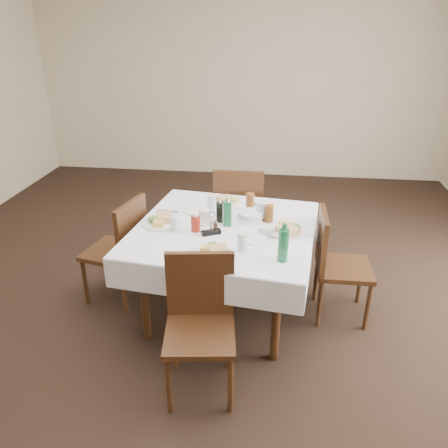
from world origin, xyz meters
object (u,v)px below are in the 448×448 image
object	(u,v)px
chair_south	(200,315)
green_bottle	(283,245)
chair_east	(334,259)
chair_west	(122,245)
ketchup_bottle	(195,222)
water_w	(175,224)
coffee_mug	(205,217)
dining_table	(225,236)
bread_basket	(251,216)
chair_north	(239,209)
water_e	(261,210)
water_s	(243,242)
oil_cruet_green	(228,212)
water_n	(212,203)
oil_cruet_dark	(220,211)

from	to	relation	value
chair_south	green_bottle	world-z (taller)	green_bottle
green_bottle	chair_east	bearing A→B (deg)	51.80
chair_east	chair_west	xyz separation A→B (m)	(-1.70, 0.00, 0.01)
chair_south	ketchup_bottle	bearing A→B (deg)	102.11
ketchup_bottle	green_bottle	xyz separation A→B (m)	(0.64, -0.37, 0.05)
chair_south	water_w	bearing A→B (deg)	113.93
green_bottle	coffee_mug	bearing A→B (deg)	139.00
dining_table	bread_basket	distance (m)	0.27
chair_west	coffee_mug	bearing A→B (deg)	-0.06
chair_north	chair_east	xyz separation A→B (m)	(0.81, -0.79, -0.05)
chair_north	water_e	size ratio (longest dim) A/B	6.56
water_s	oil_cruet_green	distance (m)	0.42
chair_south	green_bottle	xyz separation A→B (m)	(0.50, 0.33, 0.36)
dining_table	bread_basket	xyz separation A→B (m)	(0.19, 0.14, 0.11)
green_bottle	ketchup_bottle	bearing A→B (deg)	150.37
chair_north	water_e	xyz separation A→B (m)	(0.23, -0.66, 0.28)
water_n	coffee_mug	world-z (taller)	water_n
chair_north	bread_basket	world-z (taller)	chair_north
dining_table	oil_cruet_dark	distance (m)	0.19
chair_south	green_bottle	size ratio (longest dim) A/B	3.43
dining_table	water_e	xyz separation A→B (m)	(0.27, 0.18, 0.15)
chair_south	oil_cruet_green	xyz separation A→B (m)	(0.08, 0.82, 0.35)
oil_cruet_green	ketchup_bottle	world-z (taller)	oil_cruet_green
bread_basket	water_s	bearing A→B (deg)	-93.04
chair_south	water_s	bearing A→B (deg)	62.67
water_s	bread_basket	distance (m)	0.50
oil_cruet_green	chair_north	bearing A→B (deg)	88.95
chair_west	bread_basket	distance (m)	1.08
coffee_mug	water_e	bearing A→B (deg)	16.53
chair_south	water_e	xyz separation A→B (m)	(0.33, 0.97, 0.32)
chair_south	oil_cruet_green	size ratio (longest dim) A/B	3.65
chair_south	ketchup_bottle	world-z (taller)	ketchup_bottle
chair_west	ketchup_bottle	distance (m)	0.73
chair_west	chair_east	bearing A→B (deg)	-0.03
water_w	bread_basket	distance (m)	0.61
chair_north	oil_cruet_dark	world-z (taller)	chair_north
chair_north	coffee_mug	distance (m)	0.85
dining_table	water_s	distance (m)	0.42
dining_table	bread_basket	bearing A→B (deg)	36.45
water_w	water_s	bearing A→B (deg)	-24.72
chair_west	bread_basket	bearing A→B (deg)	4.83
dining_table	chair_south	world-z (taller)	chair_south
bread_basket	chair_east	bearing A→B (deg)	-7.76
oil_cruet_green	ketchup_bottle	distance (m)	0.26
water_n	oil_cruet_dark	size ratio (longest dim) A/B	0.63
chair_south	coffee_mug	xyz separation A→B (m)	(-0.10, 0.85, 0.29)
water_e	chair_south	bearing A→B (deg)	-108.50
chair_east	water_e	xyz separation A→B (m)	(-0.58, 0.13, 0.33)
chair_west	water_s	size ratio (longest dim) A/B	6.98
water_n	ketchup_bottle	size ratio (longest dim) A/B	0.88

